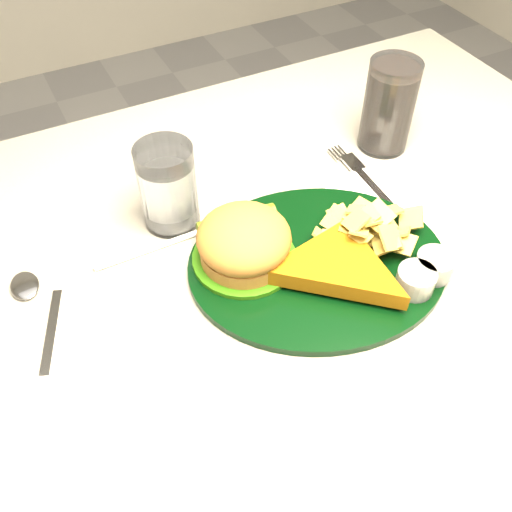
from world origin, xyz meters
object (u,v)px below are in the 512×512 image
Objects in this scene: water_glass at (168,187)px; fork_napkin at (379,194)px; dinner_plate at (319,245)px; cola_glass at (389,106)px; table at (249,414)px.

water_glass is 0.29m from fork_napkin.
dinner_plate is 2.34× the size of cola_glass.
water_glass reaches higher than table.
cola_glass is (0.34, 0.01, 0.01)m from water_glass.
fork_napkin is at bearing 42.27° from dinner_plate.
water_glass is 0.69× the size of fork_napkin.
water_glass is at bearing -178.24° from cola_glass.
dinner_plate is at bearing -142.15° from cola_glass.
table is 7.22× the size of fork_napkin.
cola_glass is 0.81× the size of fork_napkin.
fork_napkin is (-0.07, -0.10, -0.06)m from cola_glass.
fork_napkin is (0.14, 0.07, -0.03)m from dinner_plate.
fork_napkin is at bearing -17.80° from water_glass.
dinner_plate is at bearing -24.32° from table.
water_glass is 0.85× the size of cola_glass.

